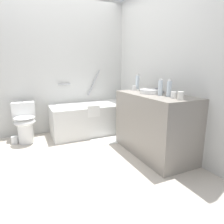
{
  "coord_description": "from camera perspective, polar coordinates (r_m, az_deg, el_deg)",
  "views": [
    {
      "loc": [
        -0.62,
        -2.63,
        1.25
      ],
      "look_at": [
        0.65,
        0.11,
        0.56
      ],
      "focal_mm": 31.18,
      "sensor_mm": 36.0,
      "label": 1
    }
  ],
  "objects": [
    {
      "name": "toilet_paper_roll",
      "position": [
        3.68,
        -26.63,
        -7.35
      ],
      "size": [
        0.11,
        0.11,
        0.12
      ],
      "primitive_type": "cylinder",
      "color": "white",
      "rests_on": "ground_plane"
    },
    {
      "name": "wall_right_mirror",
      "position": [
        3.33,
        13.41,
        12.95
      ],
      "size": [
        0.1,
        2.83,
        2.54
      ],
      "primitive_type": "cube",
      "color": "silver",
      "rests_on": "ground_plane"
    },
    {
      "name": "drinking_glass_0",
      "position": [
        2.49,
        17.6,
        4.78
      ],
      "size": [
        0.06,
        0.06,
        0.08
      ],
      "primitive_type": "cylinder",
      "color": "white",
      "rests_on": "vanity_counter"
    },
    {
      "name": "drinking_glass_2",
      "position": [
        2.38,
        19.46,
        4.51
      ],
      "size": [
        0.07,
        0.07,
        0.1
      ],
      "primitive_type": "cylinder",
      "color": "white",
      "rests_on": "vanity_counter"
    },
    {
      "name": "bathtub",
      "position": [
        3.79,
        -6.11,
        -1.64
      ],
      "size": [
        1.51,
        0.73,
        1.2
      ],
      "color": "silver",
      "rests_on": "ground_plane"
    },
    {
      "name": "drinking_glass_1",
      "position": [
        3.19,
        6.53,
        6.97
      ],
      "size": [
        0.07,
        0.07,
        0.08
      ],
      "primitive_type": "cylinder",
      "color": "white",
      "rests_on": "vanity_counter"
    },
    {
      "name": "water_bottle_0",
      "position": [
        2.67,
        13.99,
        6.92
      ],
      "size": [
        0.06,
        0.06,
        0.22
      ],
      "color": "silver",
      "rests_on": "vanity_counter"
    },
    {
      "name": "sink_basin",
      "position": [
        2.87,
        11.16,
        5.96
      ],
      "size": [
        0.29,
        0.29,
        0.06
      ],
      "primitive_type": "cylinder",
      "color": "white",
      "rests_on": "vanity_counter"
    },
    {
      "name": "sink_faucet",
      "position": [
        2.98,
        13.93,
        6.15
      ],
      "size": [
        0.11,
        0.15,
        0.08
      ],
      "color": "#A0A0A5",
      "rests_on": "vanity_counter"
    },
    {
      "name": "toilet",
      "position": [
        3.6,
        -24.23,
        -2.65
      ],
      "size": [
        0.37,
        0.51,
        0.68
      ],
      "rotation": [
        0.0,
        0.0,
        -1.57
      ],
      "color": "white",
      "rests_on": "ground_plane"
    },
    {
      "name": "bath_mat",
      "position": [
        3.41,
        -1.23,
        -8.46
      ],
      "size": [
        0.54,
        0.32,
        0.01
      ],
      "primitive_type": "cube",
      "color": "white",
      "rests_on": "ground_plane"
    },
    {
      "name": "water_bottle_1",
      "position": [
        2.62,
        16.4,
        6.62
      ],
      "size": [
        0.06,
        0.06,
        0.22
      ],
      "color": "silver",
      "rests_on": "vanity_counter"
    },
    {
      "name": "soap_dish",
      "position": [
        3.15,
        8.1,
        6.33
      ],
      "size": [
        0.09,
        0.06,
        0.02
      ],
      "primitive_type": "cube",
      "color": "white",
      "rests_on": "vanity_counter"
    },
    {
      "name": "ground_plane",
      "position": [
        2.98,
        -10.77,
        -12.15
      ],
      "size": [
        3.76,
        3.76,
        0.0
      ],
      "primitive_type": "plane",
      "color": "beige"
    },
    {
      "name": "wall_back_tiled",
      "position": [
        3.94,
        -16.24,
        12.75
      ],
      "size": [
        3.16,
        0.1,
        2.54
      ],
      "primitive_type": "cube",
      "color": "silver",
      "rests_on": "ground_plane"
    },
    {
      "name": "vanity_counter",
      "position": [
        2.9,
        12.17,
        -3.57
      ],
      "size": [
        0.61,
        1.26,
        0.88
      ],
      "primitive_type": "cube",
      "color": "gray",
      "rests_on": "ground_plane"
    },
    {
      "name": "water_bottle_2",
      "position": [
        3.24,
        7.47,
        8.53
      ],
      "size": [
        0.06,
        0.06,
        0.26
      ],
      "color": "silver",
      "rests_on": "vanity_counter"
    }
  ]
}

